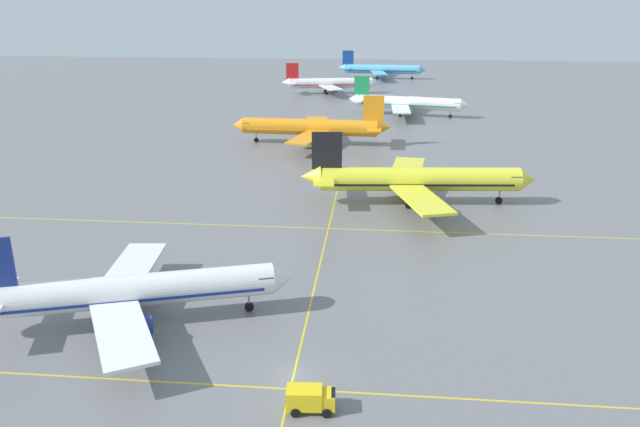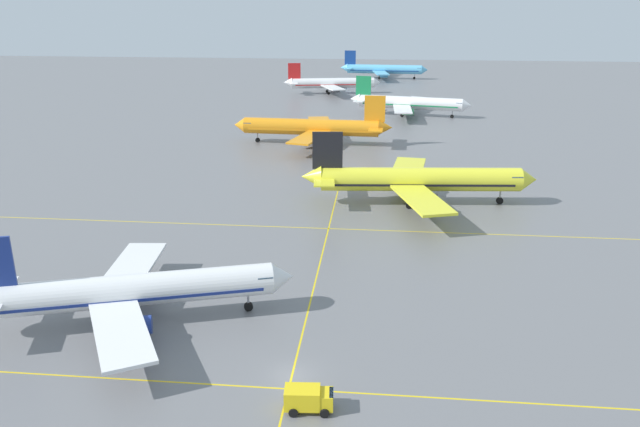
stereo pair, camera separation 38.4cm
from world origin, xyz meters
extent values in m
plane|color=slate|center=(0.00, 0.00, 0.00)|extent=(600.00, 600.00, 0.00)
cylinder|color=white|center=(-17.85, 8.64, 3.72)|extent=(28.76, 11.96, 3.45)
cone|color=white|center=(-2.86, 13.32, 3.72)|extent=(3.26, 3.93, 3.38)
cube|color=white|center=(-16.41, 1.00, 3.18)|extent=(10.79, 14.18, 0.36)
cube|color=white|center=(-21.02, 15.73, 3.18)|extent=(5.97, 14.00, 0.36)
cylinder|color=navy|center=(-16.27, 4.18, 2.00)|extent=(3.51, 2.74, 1.91)
cylinder|color=navy|center=(-19.09, 13.20, 2.00)|extent=(3.51, 2.74, 1.91)
cube|color=#385166|center=(-4.85, 12.70, 4.22)|extent=(2.51, 3.52, 0.64)
cube|color=navy|center=(-17.85, 8.64, 3.29)|extent=(26.55, 11.30, 0.33)
cylinder|color=#99999E|center=(-6.59, 12.16, 1.50)|extent=(0.25, 0.25, 1.50)
cylinder|color=black|center=(-6.59, 12.16, 0.50)|extent=(1.08, 0.69, 1.00)
cylinder|color=#99999E|center=(-18.88, 5.84, 1.50)|extent=(0.25, 0.25, 1.50)
cylinder|color=black|center=(-18.88, 5.84, 0.50)|extent=(1.08, 0.69, 1.00)
cylinder|color=#99999E|center=(-20.29, 10.35, 1.50)|extent=(0.25, 0.25, 1.50)
cylinder|color=black|center=(-20.29, 10.35, 0.50)|extent=(1.08, 0.69, 1.00)
cylinder|color=yellow|center=(14.16, 52.42, 4.23)|extent=(33.26, 6.84, 3.92)
cone|color=yellow|center=(31.96, 54.00, 4.23)|extent=(3.02, 4.07, 3.85)
cone|color=yellow|center=(-3.94, 50.80, 4.65)|extent=(3.62, 4.01, 3.73)
cube|color=black|center=(-1.27, 51.04, 9.09)|extent=(4.97, 0.81, 6.20)
cube|color=yellow|center=(-1.51, 47.91, 4.65)|extent=(3.77, 5.64, 0.25)
cube|color=yellow|center=(-2.06, 54.08, 4.65)|extent=(3.77, 5.64, 0.25)
cube|color=yellow|center=(13.91, 43.58, 3.61)|extent=(9.68, 16.38, 0.41)
cube|color=yellow|center=(12.35, 61.07, 3.61)|extent=(7.19, 16.02, 0.41)
cylinder|color=black|center=(14.84, 47.09, 2.27)|extent=(3.69, 2.47, 2.17)
cylinder|color=black|center=(13.89, 57.78, 2.27)|extent=(3.69, 2.47, 2.17)
cube|color=#385166|center=(29.59, 53.79, 4.80)|extent=(2.17, 3.76, 0.72)
cube|color=black|center=(14.16, 52.42, 3.74)|extent=(30.63, 6.64, 0.37)
cylinder|color=#99999E|center=(27.53, 53.61, 1.70)|extent=(0.29, 0.29, 1.70)
cylinder|color=black|center=(27.53, 53.61, 0.57)|extent=(1.17, 0.56, 1.14)
cylinder|color=#99999E|center=(12.34, 49.56, 1.70)|extent=(0.29, 0.29, 1.70)
cylinder|color=black|center=(12.34, 49.56, 0.57)|extent=(1.17, 0.56, 1.14)
cylinder|color=#99999E|center=(11.87, 54.91, 1.70)|extent=(0.29, 0.29, 1.70)
cylinder|color=black|center=(11.87, 54.91, 0.57)|extent=(1.17, 0.56, 1.14)
cylinder|color=orange|center=(-9.05, 94.89, 4.04)|extent=(31.64, 5.04, 3.74)
cone|color=orange|center=(-26.07, 95.60, 4.04)|extent=(2.71, 3.77, 3.67)
cone|color=orange|center=(8.27, 94.18, 4.43)|extent=(3.30, 3.68, 3.56)
cube|color=orange|center=(5.71, 94.28, 8.67)|extent=(4.74, 0.55, 5.91)
cube|color=orange|center=(6.33, 97.21, 4.43)|extent=(3.36, 5.25, 0.24)
cube|color=orange|center=(6.08, 91.31, 4.43)|extent=(3.36, 5.25, 0.24)
cube|color=orange|center=(-7.72, 103.22, 3.45)|extent=(7.52, 15.42, 0.39)
cube|color=orange|center=(-8.41, 86.49, 3.45)|extent=(8.63, 15.58, 0.39)
cylinder|color=#333338|center=(-9.03, 100.02, 2.17)|extent=(3.43, 2.20, 2.07)
cylinder|color=#333338|center=(-9.46, 89.79, 2.17)|extent=(3.43, 2.20, 2.07)
cube|color=#385166|center=(-23.81, 95.51, 4.58)|extent=(1.91, 3.51, 0.69)
cube|color=orange|center=(-9.05, 94.89, 3.57)|extent=(29.13, 4.98, 0.35)
cylinder|color=#99999E|center=(-21.84, 95.42, 1.63)|extent=(0.28, 0.28, 1.63)
cylinder|color=black|center=(-21.84, 95.42, 0.54)|extent=(1.10, 0.49, 1.08)
cylinder|color=#99999E|center=(-6.97, 97.37, 1.63)|extent=(0.28, 0.28, 1.63)
cylinder|color=black|center=(-6.97, 97.37, 0.54)|extent=(1.10, 0.49, 1.08)
cylinder|color=#99999E|center=(-7.19, 92.25, 1.63)|extent=(0.28, 0.28, 1.63)
cylinder|color=black|center=(-7.19, 92.25, 0.54)|extent=(1.10, 0.49, 1.08)
cylinder|color=white|center=(15.30, 133.63, 3.79)|extent=(29.71, 8.97, 3.51)
cone|color=white|center=(31.01, 130.65, 3.79)|extent=(3.00, 3.83, 3.44)
cone|color=white|center=(-0.68, 136.67, 4.16)|extent=(3.53, 3.83, 3.34)
cube|color=#197F47|center=(1.68, 136.22, 8.13)|extent=(4.42, 1.15, 5.55)
cube|color=white|center=(0.71, 133.58, 4.16)|extent=(3.80, 5.27, 0.22)
cube|color=white|center=(1.74, 139.03, 4.16)|extent=(3.80, 5.27, 0.22)
cube|color=white|center=(12.92, 126.09, 3.23)|extent=(5.11, 13.96, 0.37)
cube|color=white|center=(15.86, 141.52, 3.23)|extent=(9.79, 14.64, 0.37)
cylinder|color=#2D9956|center=(14.58, 128.88, 2.03)|extent=(3.45, 2.49, 1.94)
cylinder|color=#2D9956|center=(16.38, 138.32, 2.03)|extent=(3.45, 2.49, 1.94)
cube|color=#385166|center=(28.92, 131.04, 4.30)|extent=(2.24, 3.48, 0.65)
cube|color=#197F47|center=(15.30, 133.63, 3.35)|extent=(27.39, 8.56, 0.33)
cylinder|color=#99999E|center=(27.10, 131.39, 1.52)|extent=(0.26, 0.26, 1.52)
cylinder|color=black|center=(27.10, 131.39, 0.51)|extent=(1.08, 0.60, 1.02)
cylinder|color=#99999E|center=(13.03, 131.62, 1.52)|extent=(0.26, 0.26, 1.52)
cylinder|color=black|center=(13.03, 131.62, 0.51)|extent=(1.08, 0.60, 1.02)
cylinder|color=#99999E|center=(13.93, 136.34, 1.52)|extent=(0.26, 0.26, 1.52)
cylinder|color=black|center=(13.93, 136.34, 0.51)|extent=(1.08, 0.60, 1.02)
cylinder|color=white|center=(-10.28, 174.60, 3.72)|extent=(29.11, 9.02, 3.44)
cone|color=white|center=(5.09, 177.65, 3.72)|extent=(2.97, 3.77, 3.37)
cone|color=white|center=(-25.93, 171.49, 4.08)|extent=(3.48, 3.77, 3.27)
cube|color=red|center=(-23.62, 171.95, 7.97)|extent=(4.33, 1.17, 5.44)
cube|color=white|center=(-23.53, 169.20, 4.08)|extent=(3.76, 5.19, 0.22)
cube|color=white|center=(-24.59, 174.53, 4.08)|extent=(3.76, 5.19, 0.22)
cube|color=white|center=(-9.67, 166.87, 3.17)|extent=(9.69, 14.35, 0.36)
cube|color=white|center=(-12.67, 181.98, 3.17)|extent=(4.90, 13.66, 0.36)
cylinder|color=#4C4C51|center=(-9.19, 170.01, 1.99)|extent=(3.39, 2.47, 1.90)
cylinder|color=#4C4C51|center=(-11.02, 179.25, 1.99)|extent=(3.39, 2.47, 1.90)
cube|color=#385166|center=(3.05, 177.24, 4.21)|extent=(2.22, 3.43, 0.63)
cube|color=red|center=(-10.28, 174.60, 3.29)|extent=(26.85, 8.60, 0.33)
cylinder|color=#99999E|center=(1.27, 176.89, 1.50)|extent=(0.25, 0.25, 1.50)
cylinder|color=black|center=(1.27, 176.89, 0.50)|extent=(1.06, 0.59, 1.00)
cylinder|color=#99999E|center=(-11.60, 171.93, 1.50)|extent=(0.25, 0.25, 1.50)
cylinder|color=black|center=(-11.60, 171.93, 0.50)|extent=(1.06, 0.59, 1.00)
cylinder|color=#99999E|center=(-12.52, 176.56, 1.50)|extent=(0.25, 0.25, 1.50)
cylinder|color=black|center=(-12.52, 176.56, 0.50)|extent=(1.06, 0.59, 1.00)
cylinder|color=#5BB7E5|center=(7.57, 217.91, 3.91)|extent=(30.63, 5.20, 3.62)
cone|color=#5BB7E5|center=(24.03, 217.06, 3.91)|extent=(2.66, 3.67, 3.55)
cone|color=#5BB7E5|center=(-9.17, 218.78, 4.29)|extent=(3.22, 3.59, 3.44)
cube|color=navy|center=(-6.70, 218.65, 8.38)|extent=(4.58, 0.58, 5.72)
cube|color=#5BB7E5|center=(-7.32, 215.83, 4.29)|extent=(3.30, 5.11, 0.23)
cube|color=#5BB7E5|center=(-7.03, 221.53, 4.29)|extent=(3.30, 5.11, 0.23)
cube|color=#5BB7E5|center=(6.20, 209.88, 3.33)|extent=(7.13, 14.89, 0.38)
cube|color=#5BB7E5|center=(7.04, 226.05, 3.33)|extent=(8.48, 15.08, 0.38)
cylinder|color=#5BB7E5|center=(7.50, 212.96, 2.10)|extent=(3.34, 2.17, 2.00)
cylinder|color=#5BB7E5|center=(8.02, 222.85, 2.10)|extent=(3.34, 2.17, 2.00)
cube|color=#385166|center=(21.84, 217.17, 4.43)|extent=(1.89, 3.41, 0.67)
cube|color=navy|center=(7.57, 217.91, 3.45)|extent=(28.20, 5.11, 0.34)
cylinder|color=#99999E|center=(19.94, 217.27, 1.57)|extent=(0.27, 0.27, 1.57)
cylinder|color=black|center=(19.94, 217.27, 0.52)|extent=(1.07, 0.48, 1.05)
cylinder|color=#99999E|center=(5.54, 215.54, 1.57)|extent=(0.27, 0.27, 1.57)
cylinder|color=black|center=(5.54, 215.54, 0.52)|extent=(1.07, 0.48, 1.05)
cylinder|color=#99999E|center=(5.80, 220.48, 1.57)|extent=(0.27, 0.27, 1.57)
cylinder|color=black|center=(5.80, 220.48, 0.52)|extent=(1.07, 0.48, 1.05)
cube|color=yellow|center=(0.00, -2.00, 0.00)|extent=(155.84, 0.20, 0.01)
cube|color=yellow|center=(0.00, 38.95, 0.00)|extent=(155.84, 0.20, 0.01)
cube|color=yellow|center=(0.00, 18.47, 0.00)|extent=(0.20, 90.08, 0.01)
cube|color=yellow|center=(1.60, -4.85, 1.25)|extent=(3.13, 2.11, 1.70)
cube|color=yellow|center=(3.55, -4.71, 1.10)|extent=(1.43, 1.89, 1.40)
cube|color=#385166|center=(4.05, -4.67, 1.45)|extent=(0.47, 1.62, 0.70)
cylinder|color=black|center=(3.56, -5.66, 0.40)|extent=(0.82, 0.34, 0.80)
cylinder|color=black|center=(3.43, -3.77, 0.40)|extent=(0.82, 0.34, 0.80)
cylinder|color=black|center=(0.97, -5.85, 0.40)|extent=(0.82, 0.34, 0.80)
cylinder|color=black|center=(0.84, -3.95, 0.40)|extent=(0.82, 0.34, 0.80)
camera|label=1|loc=(7.19, -49.47, 33.30)|focal=35.43mm
camera|label=2|loc=(7.57, -49.43, 33.30)|focal=35.43mm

